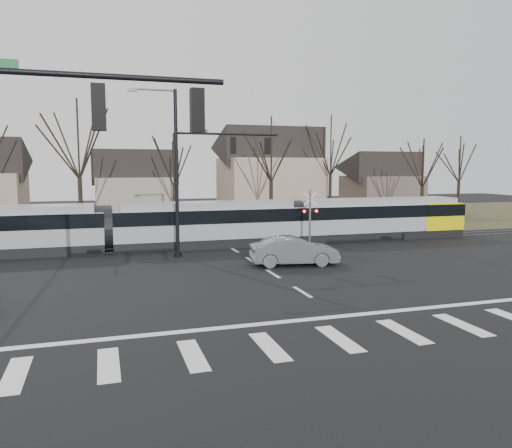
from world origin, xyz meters
name	(u,v)px	position (x,y,z in m)	size (l,w,h in m)	color
ground	(321,304)	(0.00, 0.00, 0.00)	(140.00, 140.00, 0.00)	black
grass_verge	(189,222)	(0.00, 32.00, 0.01)	(140.00, 28.00, 0.01)	#38331E
crosswalk	(372,335)	(0.00, -4.00, 0.01)	(27.00, 2.60, 0.01)	silver
stop_line	(342,316)	(0.00, -1.80, 0.01)	(28.00, 0.35, 0.01)	silver
lane_dashes	(227,245)	(0.00, 16.00, 0.01)	(0.18, 30.00, 0.01)	silver
rail_pair	(228,245)	(0.00, 15.80, 0.03)	(90.00, 1.52, 0.06)	#59595E
tram	(205,222)	(-1.56, 16.00, 1.71)	(41.31, 3.07, 3.13)	gray
sedan	(294,251)	(1.91, 7.88, 0.82)	(5.20, 2.55, 1.64)	#585A60
signal_pole_near_left	(6,160)	(-10.41, -6.00, 5.70)	(9.28, 0.44, 10.20)	black
signal_pole_far	(202,165)	(-2.41, 12.50, 5.70)	(9.28, 0.44, 10.20)	black
rail_crossing_signal	(310,222)	(5.00, 12.79, 1.89)	(1.08, 0.36, 4.00)	#59595B
tree_row	(221,173)	(2.00, 26.00, 5.00)	(59.20, 7.20, 10.00)	black
house_b	(135,182)	(-5.00, 36.00, 3.97)	(8.64, 7.56, 7.65)	gray
house_c	(270,170)	(9.00, 33.00, 5.23)	(10.80, 8.64, 10.10)	gray
house_d	(382,180)	(24.00, 35.00, 3.97)	(8.64, 7.56, 7.65)	brown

